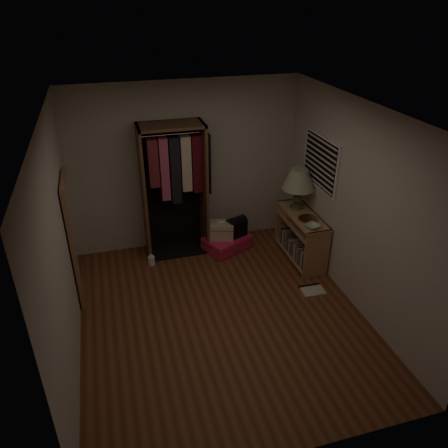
{
  "coord_description": "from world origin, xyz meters",
  "views": [
    {
      "loc": [
        -1.17,
        -4.22,
        3.71
      ],
      "look_at": [
        0.3,
        0.95,
        0.8
      ],
      "focal_mm": 35.0,
      "sensor_mm": 36.0,
      "label": 1
    }
  ],
  "objects": [
    {
      "name": "floor_mirror",
      "position": [
        -1.7,
        1.0,
        0.85
      ],
      "size": [
        0.06,
        0.8,
        1.7
      ],
      "color": "#9E704C",
      "rests_on": "ground"
    },
    {
      "name": "white_jug",
      "position": [
        -0.71,
        1.42,
        0.08
      ],
      "size": [
        0.13,
        0.13,
        0.18
      ],
      "rotation": [
        0.0,
        0.0,
        0.27
      ],
      "color": "white",
      "rests_on": "ground"
    },
    {
      "name": "console_bookshelf",
      "position": [
        1.54,
        1.04,
        0.4
      ],
      "size": [
        0.42,
        1.12,
        0.75
      ],
      "color": "#A4764F",
      "rests_on": "ground"
    },
    {
      "name": "room_walls",
      "position": [
        0.08,
        0.04,
        1.5
      ],
      "size": [
        3.52,
        4.02,
        2.6
      ],
      "color": "beige",
      "rests_on": "ground"
    },
    {
      "name": "ground",
      "position": [
        0.0,
        0.0,
        0.0
      ],
      "size": [
        4.0,
        4.0,
        0.0
      ],
      "primitive_type": "plane",
      "color": "brown",
      "rests_on": "ground"
    },
    {
      "name": "open_wardrobe",
      "position": [
        -0.21,
        1.77,
        1.23
      ],
      "size": [
        1.03,
        0.5,
        2.05
      ],
      "color": "brown",
      "rests_on": "ground"
    },
    {
      "name": "pink_suitcase",
      "position": [
        0.52,
        1.56,
        0.11
      ],
      "size": [
        0.86,
        0.77,
        0.22
      ],
      "rotation": [
        0.0,
        0.0,
        0.44
      ],
      "color": "#E51B51",
      "rests_on": "ground"
    },
    {
      "name": "table_lamp",
      "position": [
        1.54,
        1.25,
        1.2
      ],
      "size": [
        0.66,
        0.66,
        0.62
      ],
      "rotation": [
        0.0,
        0.0,
        0.43
      ],
      "color": "#435127",
      "rests_on": "console_bookshelf"
    },
    {
      "name": "ceramic_bowl",
      "position": [
        1.49,
        0.6,
        0.77
      ],
      "size": [
        0.25,
        0.25,
        0.05
      ],
      "primitive_type": "imported",
      "rotation": [
        0.0,
        0.0,
        0.36
      ],
      "color": "#B0D1AE",
      "rests_on": "console_bookshelf"
    },
    {
      "name": "train_case",
      "position": [
        0.43,
        1.56,
        0.35
      ],
      "size": [
        0.46,
        0.39,
        0.29
      ],
      "rotation": [
        0.0,
        0.0,
        -0.34
      ],
      "color": "#BCB190",
      "rests_on": "pink_suitcase"
    },
    {
      "name": "floor_book",
      "position": [
        1.35,
        0.17,
        0.01
      ],
      "size": [
        0.32,
        0.26,
        0.03
      ],
      "rotation": [
        0.0,
        0.0,
        -0.03
      ],
      "color": "beige",
      "rests_on": "ground"
    },
    {
      "name": "brass_tray",
      "position": [
        1.54,
        0.84,
        0.76
      ],
      "size": [
        0.32,
        0.32,
        0.02
      ],
      "rotation": [
        0.0,
        0.0,
        -0.11
      ],
      "color": "#AE7F43",
      "rests_on": "console_bookshelf"
    },
    {
      "name": "black_bag",
      "position": [
        0.68,
        1.57,
        0.38
      ],
      "size": [
        0.35,
        0.28,
        0.33
      ],
      "rotation": [
        0.0,
        0.0,
        0.34
      ],
      "color": "black",
      "rests_on": "pink_suitcase"
    }
  ]
}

